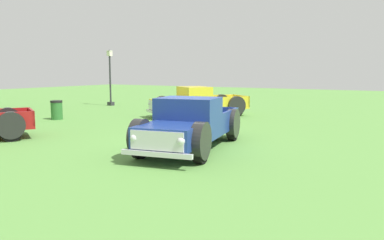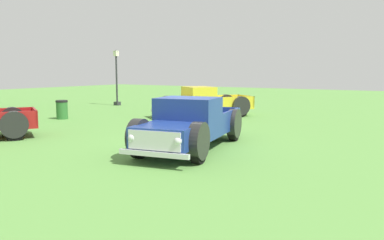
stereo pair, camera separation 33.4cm
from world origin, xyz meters
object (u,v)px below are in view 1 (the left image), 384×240
at_px(pickup_truck_behind_right, 193,103).
at_px(trash_can, 57,110).
at_px(pickup_truck_foreground, 188,126).
at_px(lamp_post_near, 110,76).

distance_m(pickup_truck_behind_right, trash_can, 6.92).
bearing_deg(pickup_truck_foreground, pickup_truck_behind_right, 29.30).
bearing_deg(pickup_truck_behind_right, lamp_post_near, 71.53).
distance_m(lamp_post_near, trash_can, 7.90).
relative_size(pickup_truck_behind_right, trash_can, 5.55).
bearing_deg(trash_can, lamp_post_near, 22.54).
xyz_separation_m(pickup_truck_foreground, lamp_post_near, (10.24, 12.51, 1.25)).
bearing_deg(trash_can, pickup_truck_behind_right, -50.72).
height_order(lamp_post_near, trash_can, lamp_post_near).
xyz_separation_m(lamp_post_near, trash_can, (-7.16, -2.97, -1.54)).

